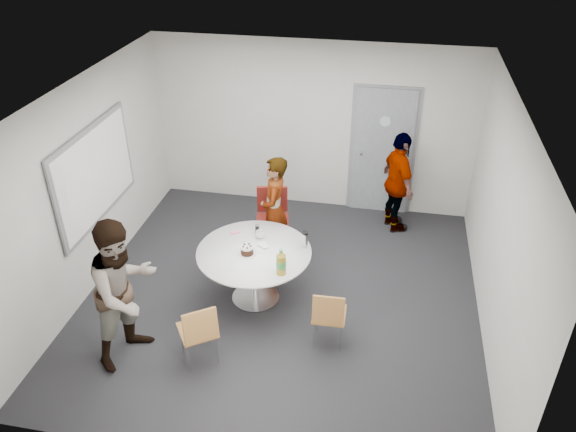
% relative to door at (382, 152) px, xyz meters
% --- Properties ---
extents(floor, '(5.00, 5.00, 0.00)m').
position_rel_door_xyz_m(floor, '(-1.10, -2.48, -1.03)').
color(floor, black).
rests_on(floor, ground).
extents(ceiling, '(5.00, 5.00, 0.00)m').
position_rel_door_xyz_m(ceiling, '(-1.10, -2.48, 1.67)').
color(ceiling, silver).
rests_on(ceiling, wall_back).
extents(wall_back, '(5.00, 0.00, 5.00)m').
position_rel_door_xyz_m(wall_back, '(-1.10, 0.02, 0.32)').
color(wall_back, '#B8B5AF').
rests_on(wall_back, floor).
extents(wall_left, '(0.00, 5.00, 5.00)m').
position_rel_door_xyz_m(wall_left, '(-3.60, -2.48, 0.32)').
color(wall_left, '#B8B5AF').
rests_on(wall_left, floor).
extents(wall_right, '(0.00, 5.00, 5.00)m').
position_rel_door_xyz_m(wall_right, '(1.40, -2.48, 0.32)').
color(wall_right, '#B8B5AF').
rests_on(wall_right, floor).
extents(wall_front, '(5.00, 0.00, 5.00)m').
position_rel_door_xyz_m(wall_front, '(-1.10, -4.98, 0.32)').
color(wall_front, '#B8B5AF').
rests_on(wall_front, floor).
extents(door, '(1.02, 0.17, 2.12)m').
position_rel_door_xyz_m(door, '(0.00, 0.00, 0.00)').
color(door, slate).
rests_on(door, wall_back).
extents(whiteboard, '(0.04, 1.90, 1.25)m').
position_rel_door_xyz_m(whiteboard, '(-3.56, -2.28, 0.42)').
color(whiteboard, slate).
rests_on(whiteboard, wall_left).
extents(table, '(1.43, 1.43, 1.08)m').
position_rel_door_xyz_m(table, '(-1.39, -2.60, -0.38)').
color(table, white).
rests_on(table, floor).
extents(chair_near_left, '(0.56, 0.57, 0.83)m').
position_rel_door_xyz_m(chair_near_left, '(-1.75, -3.81, -0.53)').
color(chair_near_left, brown).
rests_on(chair_near_left, floor).
extents(chair_near_right, '(0.38, 0.42, 0.79)m').
position_rel_door_xyz_m(chair_near_right, '(-0.40, -3.26, -0.55)').
color(chair_near_right, brown).
rests_on(chair_near_right, floor).
extents(chair_far, '(0.54, 0.58, 0.96)m').
position_rel_door_xyz_m(chair_far, '(-1.45, -1.39, -0.44)').
color(chair_far, maroon).
rests_on(chair_far, floor).
extents(person_main, '(0.43, 0.60, 1.56)m').
position_rel_door_xyz_m(person_main, '(-1.37, -1.63, -0.25)').
color(person_main, '#A5C6EA').
rests_on(person_main, floor).
extents(person_left, '(0.96, 1.06, 1.76)m').
position_rel_door_xyz_m(person_left, '(-2.56, -3.78, -0.14)').
color(person_left, white).
rests_on(person_left, floor).
extents(person_right, '(0.73, 1.00, 1.58)m').
position_rel_door_xyz_m(person_right, '(0.28, -0.53, -0.24)').
color(person_right, black).
rests_on(person_right, floor).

